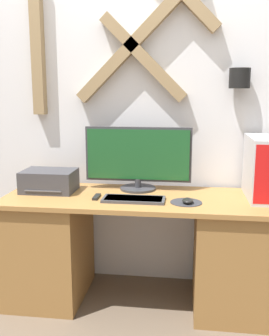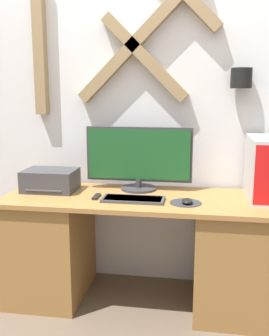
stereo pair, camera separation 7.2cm
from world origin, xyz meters
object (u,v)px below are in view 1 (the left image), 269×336
object	(u,v)px
monitor	(138,157)
printer	(49,181)
mouse	(188,201)
remote_control	(97,197)
computer_tower	(260,168)
keyboard	(134,199)

from	to	relation	value
monitor	printer	size ratio (longest dim) A/B	2.07
mouse	remote_control	world-z (taller)	mouse
printer	remote_control	bearing A→B (deg)	-19.84
computer_tower	remote_control	xyz separation A→B (m)	(-1.05, -0.15, -0.19)
computer_tower	remote_control	distance (m)	1.08
keyboard	remote_control	bearing A→B (deg)	173.04
mouse	computer_tower	world-z (taller)	computer_tower
mouse	remote_control	distance (m)	0.59
keyboard	printer	world-z (taller)	printer
keyboard	mouse	xyz separation A→B (m)	(0.34, -0.02, 0.01)
monitor	mouse	bearing A→B (deg)	-42.38
printer	remote_control	world-z (taller)	printer
remote_control	printer	bearing A→B (deg)	160.16
monitor	keyboard	world-z (taller)	monitor
mouse	printer	size ratio (longest dim) A/B	0.27
printer	remote_control	size ratio (longest dim) A/B	2.94
computer_tower	remote_control	bearing A→B (deg)	-171.87
printer	computer_tower	bearing A→B (deg)	0.73
keyboard	printer	xyz separation A→B (m)	(-0.61, 0.16, 0.06)
keyboard	monitor	bearing A→B (deg)	91.60
keyboard	computer_tower	bearing A→B (deg)	12.70
remote_control	computer_tower	bearing A→B (deg)	8.13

